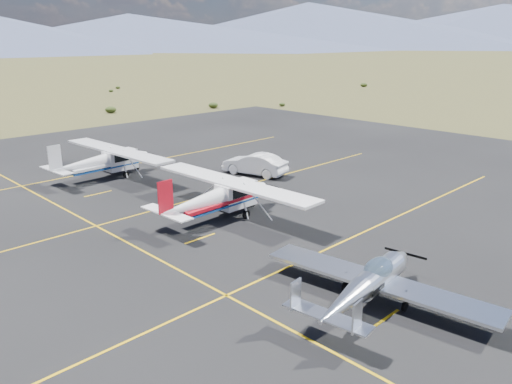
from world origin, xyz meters
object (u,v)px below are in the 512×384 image
aircraft_low_wing (370,283)px  aircraft_plain (104,160)px  sedan (255,164)px  aircraft_cessna (218,196)px

aircraft_low_wing → aircraft_plain: size_ratio=0.81×
aircraft_low_wing → aircraft_plain: 24.44m
aircraft_plain → sedan: aircraft_plain is taller
aircraft_plain → aircraft_low_wing: bearing=-97.3°
aircraft_low_wing → sedan: (10.55, 17.12, -0.17)m
aircraft_cessna → aircraft_plain: aircraft_cessna is taller
aircraft_low_wing → aircraft_cessna: bearing=71.7°
aircraft_plain → sedan: (8.63, -7.25, -0.51)m
aircraft_low_wing → aircraft_cessna: aircraft_cessna is taller
aircraft_plain → sedan: size_ratio=2.40×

